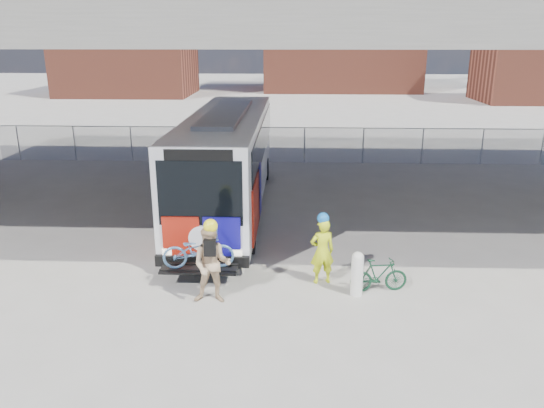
# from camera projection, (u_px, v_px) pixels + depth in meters

# --- Properties ---
(ground) EXTENTS (160.00, 160.00, 0.00)m
(ground) POSITION_uv_depth(u_px,v_px,m) (278.00, 252.00, 16.08)
(ground) COLOR #9E9991
(ground) RESTS_ON ground
(bus) EXTENTS (2.67, 13.00, 3.69)m
(bus) POSITION_uv_depth(u_px,v_px,m) (228.00, 154.00, 19.61)
(bus) COLOR silver
(bus) RESTS_ON ground
(overpass) EXTENTS (40.00, 16.00, 7.95)m
(overpass) POSITION_uv_depth(u_px,v_px,m) (282.00, 27.00, 17.91)
(overpass) COLOR #605E59
(overpass) RESTS_ON ground
(chainlink_fence) EXTENTS (30.00, 0.06, 30.00)m
(chainlink_fence) POSITION_uv_depth(u_px,v_px,m) (285.00, 135.00, 27.08)
(chainlink_fence) COLOR gray
(chainlink_fence) RESTS_ON ground
(brick_buildings) EXTENTS (54.00, 22.00, 12.00)m
(brick_buildings) POSITION_uv_depth(u_px,v_px,m) (301.00, 44.00, 60.33)
(brick_buildings) COLOR brown
(brick_buildings) RESTS_ON ground
(bollard) EXTENTS (0.30, 0.30, 1.17)m
(bollard) POSITION_uv_depth(u_px,v_px,m) (357.00, 272.00, 13.24)
(bollard) COLOR white
(bollard) RESTS_ON ground
(cyclist_hivis) EXTENTS (0.73, 0.57, 1.95)m
(cyclist_hivis) POSITION_uv_depth(u_px,v_px,m) (322.00, 249.00, 13.82)
(cyclist_hivis) COLOR #CCDE17
(cyclist_hivis) RESTS_ON ground
(cyclist_tan) EXTENTS (0.96, 0.74, 2.15)m
(cyclist_tan) POSITION_uv_depth(u_px,v_px,m) (212.00, 264.00, 12.77)
(cyclist_tan) COLOR tan
(cyclist_tan) RESTS_ON ground
(bike_parked) EXTENTS (1.52, 0.61, 0.89)m
(bike_parked) POSITION_uv_depth(u_px,v_px,m) (379.00, 275.00, 13.47)
(bike_parked) COLOR #144028
(bike_parked) RESTS_ON ground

